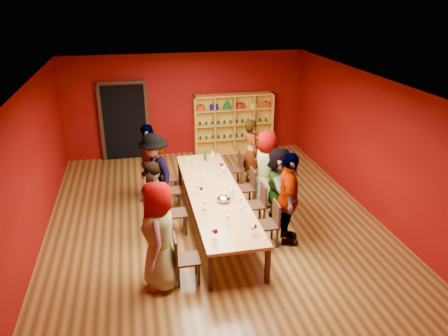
{
  "coord_description": "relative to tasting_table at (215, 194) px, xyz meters",
  "views": [
    {
      "loc": [
        -1.51,
        -8.07,
        4.67
      ],
      "look_at": [
        0.26,
        0.3,
        1.15
      ],
      "focal_mm": 35.0,
      "sensor_mm": 36.0,
      "label": 1
    }
  ],
  "objects": [
    {
      "name": "room_shell",
      "position": [
        0.0,
        0.0,
        0.8
      ],
      "size": [
        7.1,
        9.1,
        3.04
      ],
      "color": "#543716",
      "rests_on": "ground"
    },
    {
      "name": "tasting_table",
      "position": [
        0.0,
        0.0,
        0.0
      ],
      "size": [
        1.1,
        4.5,
        0.75
      ],
      "color": "#B08349",
      "rests_on": "ground"
    },
    {
      "name": "doorway",
      "position": [
        -1.8,
        4.43,
        0.42
      ],
      "size": [
        1.4,
        0.17,
        2.3
      ],
      "color": "black",
      "rests_on": "ground"
    },
    {
      "name": "shelving_unit",
      "position": [
        1.4,
        4.32,
        0.28
      ],
      "size": [
        2.4,
        0.4,
        1.8
      ],
      "color": "gold",
      "rests_on": "ground"
    },
    {
      "name": "chair_person_left_0",
      "position": [
        -0.91,
        -1.84,
        -0.2
      ],
      "size": [
        0.42,
        0.42,
        0.89
      ],
      "color": "black",
      "rests_on": "ground"
    },
    {
      "name": "person_left_0",
      "position": [
        -1.27,
        -1.84,
        0.25
      ],
      "size": [
        0.61,
        0.98,
        1.89
      ],
      "primitive_type": "imported",
      "rotation": [
        0.0,
        0.0,
        -1.7
      ],
      "color": "#161F3D",
      "rests_on": "ground"
    },
    {
      "name": "chair_person_left_2",
      "position": [
        -0.91,
        -0.16,
        -0.2
      ],
      "size": [
        0.42,
        0.42,
        0.89
      ],
      "color": "black",
      "rests_on": "ground"
    },
    {
      "name": "person_left_2",
      "position": [
        -1.29,
        -0.16,
        0.09
      ],
      "size": [
        0.57,
        0.84,
        1.57
      ],
      "primitive_type": "imported",
      "rotation": [
        0.0,
        0.0,
        -1.79
      ],
      "color": "pink",
      "rests_on": "ground"
    },
    {
      "name": "chair_person_left_3",
      "position": [
        -0.91,
        0.92,
        -0.2
      ],
      "size": [
        0.42,
        0.42,
        0.89
      ],
      "color": "black",
      "rests_on": "ground"
    },
    {
      "name": "person_left_3",
      "position": [
        -1.16,
        0.92,
        0.2
      ],
      "size": [
        0.92,
        1.26,
        1.81
      ],
      "primitive_type": "imported",
      "rotation": [
        0.0,
        0.0,
        -1.14
      ],
      "color": "silver",
      "rests_on": "ground"
    },
    {
      "name": "chair_person_left_4",
      "position": [
        -0.91,
        1.64,
        -0.2
      ],
      "size": [
        0.42,
        0.42,
        0.89
      ],
      "color": "black",
      "rests_on": "ground"
    },
    {
      "name": "person_left_4",
      "position": [
        -1.26,
        1.64,
        0.21
      ],
      "size": [
        0.5,
        1.08,
        1.83
      ],
      "primitive_type": "imported",
      "rotation": [
        0.0,
        0.0,
        -1.58
      ],
      "color": "#C08088",
      "rests_on": "ground"
    },
    {
      "name": "chair_person_right_1",
      "position": [
        0.91,
        -1.0,
        -0.2
      ],
      "size": [
        0.42,
        0.42,
        0.89
      ],
      "color": "black",
      "rests_on": "ground"
    },
    {
      "name": "person_right_1",
      "position": [
        1.25,
        -1.0,
        0.24
      ],
      "size": [
        0.77,
        1.19,
        1.88
      ],
      "primitive_type": "imported",
      "rotation": [
        0.0,
        0.0,
        1.31
      ],
      "color": "#141C37",
      "rests_on": "ground"
    },
    {
      "name": "chair_person_right_2",
      "position": [
        0.91,
        -0.15,
        -0.2
      ],
      "size": [
        0.42,
        0.42,
        0.89
      ],
      "color": "black",
      "rests_on": "ground"
    },
    {
      "name": "person_right_2",
      "position": [
        1.33,
        -0.15,
        0.14
      ],
      "size": [
        0.82,
        1.62,
        1.68
      ],
      "primitive_type": "imported",
      "rotation": [
        0.0,
        0.0,
        1.32
      ],
      "color": "#5476AD",
      "rests_on": "ground"
    },
    {
      "name": "chair_person_right_3",
      "position": [
        0.91,
        0.7,
        -0.2
      ],
      "size": [
        0.42,
        0.42,
        0.89
      ],
      "color": "black",
      "rests_on": "ground"
    },
    {
      "name": "person_right_3",
      "position": [
        1.33,
        0.7,
        0.19
      ],
      "size": [
        0.63,
        0.94,
        1.78
      ],
      "primitive_type": "imported",
      "rotation": [
        0.0,
        0.0,
        1.76
      ],
      "color": "#121733",
      "rests_on": "ground"
    },
    {
      "name": "chair_person_right_4",
      "position": [
        0.91,
        1.84,
        -0.2
      ],
      "size": [
        0.42,
        0.42,
        0.89
      ],
      "color": "black",
      "rests_on": "ground"
    },
    {
      "name": "person_right_4",
      "position": [
        1.28,
        1.84,
        0.16
      ],
      "size": [
        0.54,
        0.68,
        1.72
      ],
      "primitive_type": "imported",
      "rotation": [
        0.0,
        0.0,
        1.71
      ],
      "color": "#517CA7",
      "rests_on": "ground"
    },
    {
      "name": "wine_glass_0",
      "position": [
        -0.02,
        -1.36,
        0.19
      ],
      "size": [
        0.08,
        0.08,
        0.19
      ],
      "color": "white",
      "rests_on": "tasting_table"
    },
    {
      "name": "wine_glass_1",
      "position": [
        -0.29,
        -0.08,
        0.19
      ],
      "size": [
        0.08,
        0.08,
        0.19
      ],
      "color": "white",
      "rests_on": "tasting_table"
    },
    {
      "name": "wine_glass_2",
      "position": [
        -0.37,
        0.76,
        0.18
      ],
      "size": [
        0.07,
        0.07,
        0.18
      ],
      "color": "white",
      "rests_on": "tasting_table"
    },
    {
      "name": "wine_glass_3",
      "position": [
        0.33,
        1.96,
        0.18
      ],
      "size": [
        0.07,
        0.07,
        0.18
      ],
      "color": "white",
      "rests_on": "tasting_table"
    },
    {
      "name": "wine_glass_4",
      "position": [
        0.36,
        1.05,
        0.2
      ],
      "size": [
        0.09,
        0.09,
        0.21
      ],
      "color": "white",
      "rests_on": "tasting_table"
    },
    {
      "name": "wine_glass_5",
      "position": [
        0.31,
        -1.84,
        0.2
      ],
      "size": [
        0.08,
        0.08,
        0.2
      ],
      "color": "white",
      "rests_on": "tasting_table"
    },
    {
      "name": "wine_glass_6",
      "position": [
        0.28,
        1.76,
        0.19
      ],
      "size": [
        0.07,
        0.07,
        0.19
      ],
      "color": "white",
      "rests_on": "tasting_table"
    },
    {
      "name": "wine_glass_7",
      "position": [
        -0.21,
        1.37,
        0.19
      ],
      "size": [
        0.08,
        0.08,
        0.19
      ],
      "color": "white",
      "rests_on": "tasting_table"
    },
    {
      "name": "wine_glass_8",
      "position": [
        0.36,
        -1.78,
        0.18
      ],
      "size": [
        0.07,
        0.07,
        0.18
      ],
      "color": "white",
      "rests_on": "tasting_table"
    },
    {
      "name": "wine_glass_9",
      "position": [
        -0.34,
        -0.75,
        0.21
      ],
      "size": [
        0.09,
        0.09,
        0.22
      ],
      "color": "white",
      "rests_on": "tasting_table"
    },
    {
      "name": "wine_glass_10",
      "position": [
        0.29,
        -1.09,
        0.19
      ],
      "size": [
        0.07,
        0.07,
        0.18
      ],
      "color": "white",
      "rests_on": "tasting_table"
    },
    {
      "name": "wine_glass_11",
      "position": [
        -0.36,
        -1.77,
        0.19
      ],
      "size": [
        0.08,
        0.08,
        0.19
      ],
      "color": "white",
      "rests_on": "tasting_table"
    },
    {
      "name": "wine_glass_12",
      "position": [
        -0.37,
        -1.02,
        0.2
      ],
      "size": [
        0.08,
        0.08,
        0.21
      ],
      "color": "white",
      "rests_on": "tasting_table"
    },
    {
      "name": "wine_glass_13",
      "position": [
        -0.36,
        1.68,
        0.18
      ],
      "size": [
        0.07,
        0.07,
        0.18
      ],
      "color": "white",
      "rests_on": "tasting_table"
    },
    {
      "name": "wine_glass_14",
      "position": [
        -0.1,
        -0.55,
        0.18
      ],
      "size": [
        0.07,
        0.07,
        0.18
      ],
      "color": "white",
      "rests_on": "tasting_table"
    },
    {
      "name": "wine_glass_15",
      "position": [
        0.35,
        -0.04,
        0.19
      ],
      "size": [
        0.08,
        0.08,
        0.19
      ],
      "color": "white",
      "rests_on": "tasting_table"
    },
    {
      "name": "wine_glass_16",
      "position": [
        -0.33,
        -1.82,
        0.2
      ],
      "size": [
        0.08,
        0.08,
        0.2
      ],
      "color": "white",
      "rests_on": "tasting_table"
    },
    {
      "name": "wine_glass_17",
      "position": [
        -0.34,
        0.01,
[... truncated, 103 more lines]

